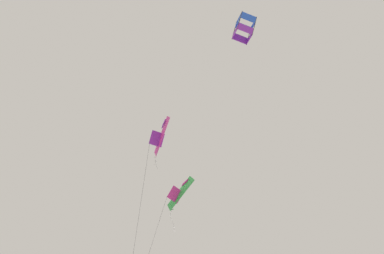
# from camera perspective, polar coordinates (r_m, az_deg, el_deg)

# --- Properties ---
(kite_delta_upper_right) EXTENTS (2.71, 3.53, 6.80)m
(kite_delta_upper_right) POSITION_cam_1_polar(r_m,az_deg,el_deg) (36.53, -1.41, -7.19)
(kite_delta_upper_right) COLOR green
(kite_box_low_drifter) EXTENTS (1.26, 1.00, 1.49)m
(kite_box_low_drifter) POSITION_cam_1_polar(r_m,az_deg,el_deg) (27.85, 5.71, 10.65)
(kite_box_low_drifter) COLOR blue
(kite_delta_far_centre) EXTENTS (1.66, 3.32, 9.17)m
(kite_delta_far_centre) POSITION_cam_1_polar(r_m,az_deg,el_deg) (32.03, -3.46, -1.01)
(kite_delta_far_centre) COLOR #DB2D93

